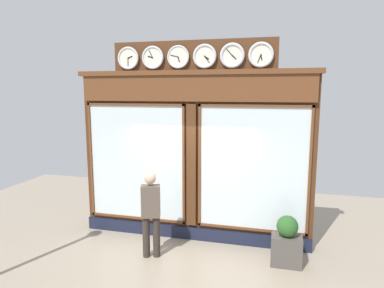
# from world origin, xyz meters

# --- Properties ---
(shop_facade) EXTENTS (5.10, 0.42, 4.24)m
(shop_facade) POSITION_xyz_m (-0.00, -0.12, 1.89)
(shop_facade) COLOR #4C2B16
(shop_facade) RESTS_ON ground_plane
(pedestrian) EXTENTS (0.41, 0.32, 1.69)m
(pedestrian) POSITION_xyz_m (0.57, 0.97, 0.93)
(pedestrian) COLOR #312A24
(pedestrian) RESTS_ON ground_plane
(planter_box) EXTENTS (0.56, 0.36, 0.56)m
(planter_box) POSITION_xyz_m (-1.98, 0.65, 0.28)
(planter_box) COLOR #4C4742
(planter_box) RESTS_ON ground_plane
(planter_shrub) EXTENTS (0.39, 0.39, 0.39)m
(planter_shrub) POSITION_xyz_m (-1.98, 0.65, 0.76)
(planter_shrub) COLOR #285623
(planter_shrub) RESTS_ON planter_box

